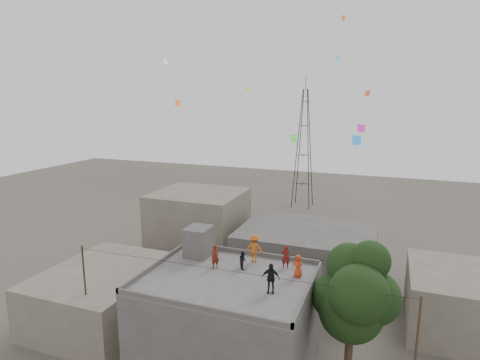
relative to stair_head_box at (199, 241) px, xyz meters
The scene contains 17 objects.
main_building 5.78m from the stair_head_box, 39.09° to the right, with size 10.00×8.00×6.10m.
parapet 4.21m from the stair_head_box, 39.09° to the right, with size 10.00×8.00×0.30m.
stair_head_box is the anchor object (origin of this frame).
neighbor_west 9.34m from the stair_head_box, behind, with size 8.00×10.00×4.00m, color #635B4E.
neighbor_north 13.35m from the stair_head_box, 65.48° to the left, with size 12.00×9.00×5.00m, color #494744.
neighbor_northwest 15.45m from the stair_head_box, 116.91° to the left, with size 9.00×8.00×7.00m, color #635B4E.
neighbor_east 19.35m from the stair_head_box, 23.28° to the left, with size 7.00×8.00×4.40m, color #635B4E.
tree 10.80m from the stair_head_box, 10.74° to the right, with size 4.90×4.60×9.10m.
utility_line 6.26m from the stair_head_box, 46.14° to the right, with size 20.12×0.62×7.40m.
transmission_tower 37.46m from the stair_head_box, 91.23° to the left, with size 2.97×2.97×20.01m.
person_red_adult 6.07m from the stair_head_box, ahead, with size 0.54×0.36×1.49m, color maroon.
person_orange_child 7.15m from the stair_head_box, ahead, with size 0.68×0.44×1.39m, color red.
person_dark_child 3.76m from the stair_head_box, 15.76° to the right, with size 0.56×0.44×1.16m, color black.
person_dark_adult 7.01m from the stair_head_box, 29.13° to the right, with size 1.01×0.42×1.72m, color black.
person_orange_adult 3.92m from the stair_head_box, ahead, with size 1.20×0.69×1.86m, color #C75916.
person_red_child 2.43m from the stair_head_box, 37.74° to the right, with size 0.55×0.36×1.52m, color #631F0F.
kites 12.19m from the stair_head_box, 57.48° to the left, with size 18.18×16.09×9.42m.
Camera 1 is at (8.68, -20.60, 16.68)m, focal length 30.00 mm.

